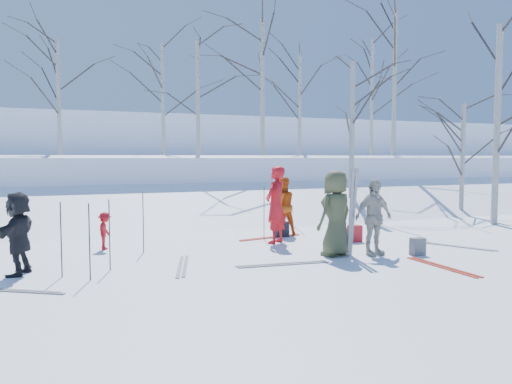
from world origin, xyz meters
name	(u,v)px	position (x,y,z in m)	size (l,w,h in m)	color
ground	(282,258)	(0.00, 0.00, 0.00)	(120.00, 120.00, 0.00)	white
snow_ramp	(196,215)	(0.00, 7.00, 0.15)	(70.00, 9.50, 1.40)	white
snow_plateau	(146,179)	(0.00, 17.00, 1.00)	(70.00, 18.00, 2.20)	white
far_hill	(107,159)	(0.00, 38.00, 2.00)	(90.00, 30.00, 6.00)	white
skier_olive_center	(336,213)	(1.15, -0.25, 0.92)	(0.90, 0.59, 1.85)	#3E4328
skier_red_north	(276,205)	(0.60, 1.68, 0.96)	(0.70, 0.46, 1.91)	red
skier_redor_behind	(283,206)	(1.35, 2.89, 0.79)	(0.77, 0.60, 1.58)	#CD4F0F
skier_red_seated	(105,231)	(-3.40, 2.41, 0.43)	(0.56, 0.32, 0.87)	red
skier_cream_east	(374,217)	(1.95, -0.48, 0.83)	(0.97, 0.40, 1.65)	beige
skier_grey_west	(18,233)	(-5.08, 0.41, 0.76)	(1.40, 0.45, 1.51)	black
dog	(338,238)	(1.59, 0.36, 0.28)	(0.30, 0.65, 0.55)	black
upright_ski_left	(351,213)	(1.37, -0.49, 0.95)	(0.07, 0.02, 1.90)	silver
upright_ski_right	(354,212)	(1.46, -0.45, 0.95)	(0.07, 0.02, 1.90)	silver
ski_pair_a	(453,246)	(4.35, -0.32, 0.01)	(1.02, 1.79, 0.02)	silver
ski_pair_b	(442,267)	(2.48, -2.00, 0.01)	(0.24, 1.90, 0.02)	#AB2B18
ski_pair_c	(183,266)	(-2.17, -0.06, 0.01)	(0.72, 1.88, 0.02)	silver
ski_pair_d	(8,290)	(-5.18, -0.76, 0.01)	(1.71, 1.19, 0.02)	silver
ski_pair_e	(270,237)	(0.80, 2.47, 0.01)	(1.90, 0.57, 0.02)	#AB2B18
ski_pair_f	(283,264)	(-0.28, -0.64, 0.01)	(1.91, 0.38, 0.02)	silver
ski_pole_a	(61,240)	(-4.36, -0.09, 0.67)	(0.02, 0.02, 1.34)	black
ski_pole_b	(280,212)	(1.09, 2.46, 0.67)	(0.02, 0.02, 1.34)	black
ski_pole_c	(110,235)	(-3.52, 0.14, 0.67)	(0.02, 0.02, 1.34)	black
ski_pole_d	(264,213)	(0.60, 2.42, 0.67)	(0.02, 0.02, 1.34)	black
ski_pole_e	(143,223)	(-2.64, 1.66, 0.67)	(0.02, 0.02, 1.34)	black
ski_pole_f	(89,242)	(-3.91, -0.52, 0.67)	(0.02, 0.02, 1.34)	black
backpack_red	(355,234)	(2.53, 1.12, 0.21)	(0.32, 0.22, 0.42)	maroon
backpack_grey	(418,247)	(2.84, -0.86, 0.19)	(0.30, 0.20, 0.38)	#56595E
backpack_dark	(282,229)	(1.16, 2.53, 0.20)	(0.34, 0.24, 0.40)	black
birch_plateau_a	(372,98)	(12.78, 15.15, 5.59)	(5.35, 5.35, 6.79)	silver
birch_plateau_c	(59,97)	(-4.21, 12.72, 4.59)	(3.95, 3.95, 4.79)	silver
birch_plateau_d	(163,100)	(0.74, 15.93, 5.03)	(4.57, 4.57, 5.67)	silver
birch_plateau_e	(300,105)	(6.89, 12.77, 4.69)	(4.09, 4.09, 4.98)	silver
birch_plateau_f	(395,82)	(10.66, 10.29, 5.70)	(5.50, 5.50, 6.99)	silver
birch_plateau_g	(262,87)	(4.01, 10.69, 5.16)	(4.74, 4.74, 5.91)	silver
birch_plateau_h	(198,98)	(1.47, 11.95, 4.71)	(4.11, 4.11, 5.02)	silver
birch_edge_b	(497,125)	(8.43, 2.23, 3.12)	(4.97, 4.97, 6.24)	silver
birch_edge_c	(462,160)	(9.54, 4.75, 2.04)	(3.46, 3.46, 4.08)	silver
birch_edge_e	(352,139)	(5.71, 6.22, 2.80)	(4.52, 4.52, 5.59)	silver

